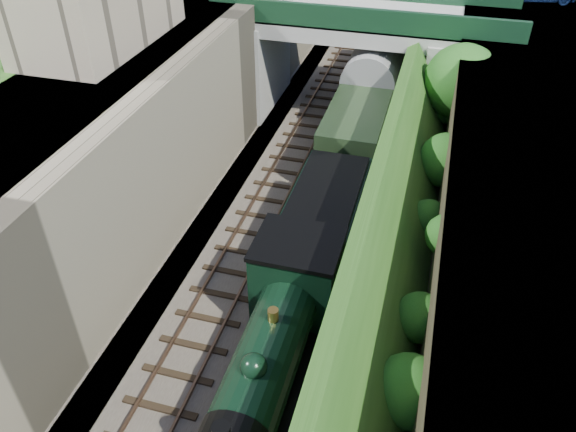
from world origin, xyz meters
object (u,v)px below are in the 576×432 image
object	(u,v)px
tree	(464,84)
tender	(325,222)
locomotive	(272,355)
road_bridge	(373,52)

from	to	relation	value
tree	tender	xyz separation A→B (m)	(-4.71, -8.38, -3.03)
tree	locomotive	size ratio (longest dim) A/B	0.65
locomotive	tender	world-z (taller)	locomotive
tree	tender	world-z (taller)	tree
tree	road_bridge	bearing A→B (deg)	137.23
road_bridge	locomotive	xyz separation A→B (m)	(0.26, -20.34, -2.18)
tree	locomotive	distance (m)	16.67
locomotive	tender	bearing A→B (deg)	90.00
road_bridge	tender	bearing A→B (deg)	-88.87
road_bridge	locomotive	bearing A→B (deg)	-89.28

